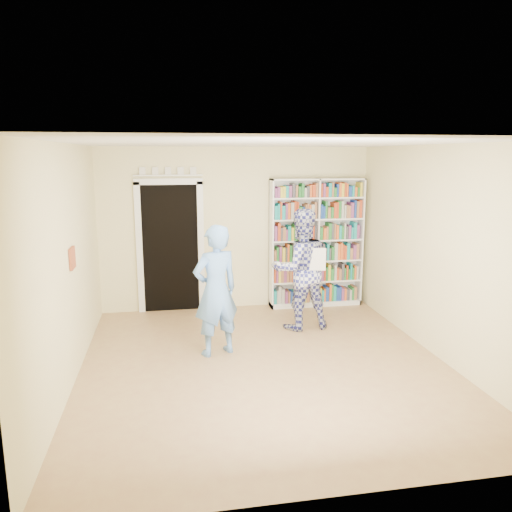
# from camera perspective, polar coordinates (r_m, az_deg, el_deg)

# --- Properties ---
(floor) EXTENTS (5.00, 5.00, 0.00)m
(floor) POSITION_cam_1_polar(r_m,az_deg,el_deg) (6.36, 1.01, -12.32)
(floor) COLOR #9E6F4C
(floor) RESTS_ON ground
(ceiling) EXTENTS (5.00, 5.00, 0.00)m
(ceiling) POSITION_cam_1_polar(r_m,az_deg,el_deg) (5.82, 1.11, 12.78)
(ceiling) COLOR white
(ceiling) RESTS_ON wall_back
(wall_back) EXTENTS (4.50, 0.00, 4.50)m
(wall_back) POSITION_cam_1_polar(r_m,az_deg,el_deg) (8.38, -2.26, 3.11)
(wall_back) COLOR #F5EAA9
(wall_back) RESTS_ON floor
(wall_left) EXTENTS (0.00, 5.00, 5.00)m
(wall_left) POSITION_cam_1_polar(r_m,az_deg,el_deg) (5.95, -20.74, -1.09)
(wall_left) COLOR #F5EAA9
(wall_left) RESTS_ON floor
(wall_right) EXTENTS (0.00, 5.00, 5.00)m
(wall_right) POSITION_cam_1_polar(r_m,az_deg,el_deg) (6.75, 20.15, 0.37)
(wall_right) COLOR #F5EAA9
(wall_right) RESTS_ON floor
(bookshelf) EXTENTS (1.59, 0.30, 2.19)m
(bookshelf) POSITION_cam_1_polar(r_m,az_deg,el_deg) (8.56, 6.90, 1.54)
(bookshelf) COLOR white
(bookshelf) RESTS_ON floor
(doorway) EXTENTS (1.10, 0.08, 2.43)m
(doorway) POSITION_cam_1_polar(r_m,az_deg,el_deg) (8.31, -9.77, 1.69)
(doorway) COLOR black
(doorway) RESTS_ON floor
(wall_art) EXTENTS (0.03, 0.25, 0.25)m
(wall_art) POSITION_cam_1_polar(r_m,az_deg,el_deg) (6.13, -20.26, -0.23)
(wall_art) COLOR brown
(wall_art) RESTS_ON wall_left
(man_blue) EXTENTS (0.73, 0.61, 1.71)m
(man_blue) POSITION_cam_1_polar(r_m,az_deg,el_deg) (6.44, -4.61, -3.97)
(man_blue) COLOR #6599E1
(man_blue) RESTS_ON floor
(man_plaid) EXTENTS (0.94, 0.76, 1.80)m
(man_plaid) POSITION_cam_1_polar(r_m,az_deg,el_deg) (7.42, 5.10, -1.54)
(man_plaid) COLOR navy
(man_plaid) RESTS_ON floor
(paper_sheet) EXTENTS (0.23, 0.05, 0.33)m
(paper_sheet) POSITION_cam_1_polar(r_m,az_deg,el_deg) (7.17, 7.06, -0.38)
(paper_sheet) COLOR white
(paper_sheet) RESTS_ON man_plaid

